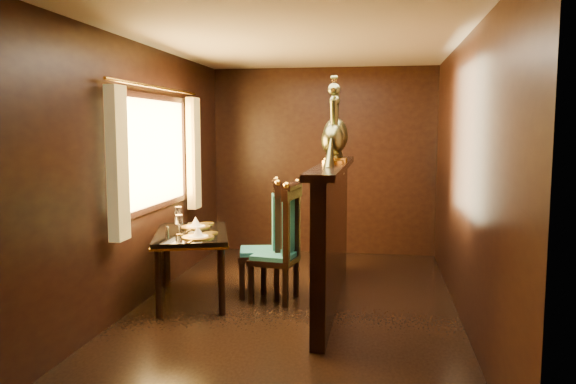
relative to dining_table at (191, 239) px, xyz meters
name	(u,v)px	position (x,y,z in m)	size (l,w,h in m)	color
ground	(295,309)	(1.05, -0.14, -0.62)	(5.00, 5.00, 0.00)	black
room_shell	(286,141)	(0.97, -0.12, 0.97)	(3.04, 5.04, 2.52)	black
partition	(332,230)	(1.37, 0.16, 0.10)	(0.26, 2.70, 1.36)	black
dining_table	(191,239)	(0.00, 0.00, 0.00)	(1.01, 1.31, 0.88)	black
chair_left	(270,234)	(0.73, 0.31, 0.01)	(0.52, 0.53, 1.20)	black
chair_right	(285,239)	(0.92, 0.09, 0.01)	(0.49, 0.51, 1.20)	black
peacock_left	(333,126)	(1.38, 0.08, 1.10)	(0.22, 0.60, 0.71)	#184A34
peacock_right	(336,120)	(1.38, 0.39, 1.16)	(0.26, 0.70, 0.83)	#184A34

